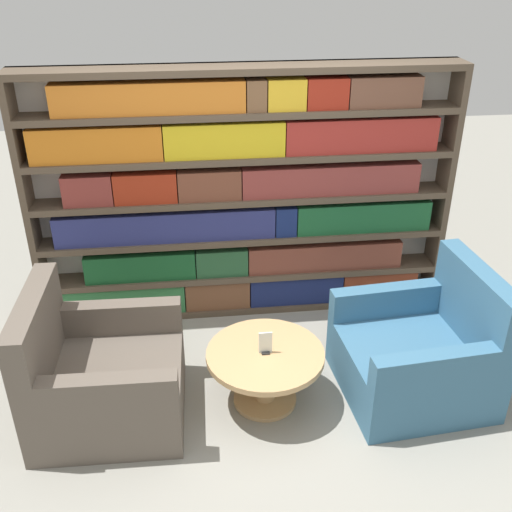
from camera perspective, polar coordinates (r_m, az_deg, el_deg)
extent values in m
plane|color=gray|center=(4.10, 0.86, -15.19)|extent=(14.00, 14.00, 0.00)
cube|color=silver|center=(4.82, -1.37, 6.17)|extent=(3.29, 0.05, 2.01)
cube|color=brown|center=(4.85, -20.74, 4.38)|extent=(0.05, 0.30, 2.01)
cube|color=brown|center=(5.11, 17.30, 6.16)|extent=(0.05, 0.30, 2.01)
cube|color=brown|center=(5.17, -1.12, -4.49)|extent=(3.19, 0.30, 0.05)
cube|color=brown|center=(5.00, -1.15, -1.50)|extent=(3.19, 0.30, 0.05)
cube|color=brown|center=(4.85, -1.19, 1.94)|extent=(3.19, 0.30, 0.05)
cube|color=brown|center=(4.71, -1.23, 5.60)|extent=(3.19, 0.30, 0.05)
cube|color=brown|center=(4.59, -1.27, 9.47)|extent=(3.19, 0.30, 0.05)
cube|color=brown|center=(4.49, -1.32, 13.52)|extent=(3.19, 0.30, 0.05)
cube|color=brown|center=(4.42, -1.36, 17.41)|extent=(3.19, 0.30, 0.05)
cube|color=#31733F|center=(5.09, -12.64, -3.86)|extent=(1.03, 0.20, 0.24)
cube|color=brown|center=(5.05, -3.70, -3.40)|extent=(0.53, 0.20, 0.24)
cube|color=navy|center=(5.12, 3.77, -2.94)|extent=(0.78, 0.20, 0.24)
cube|color=brown|center=(5.29, 11.46, -2.42)|extent=(0.64, 0.20, 0.24)
cube|color=#195429|center=(4.92, -10.93, -0.77)|extent=(0.88, 0.20, 0.23)
cube|color=#285733|center=(4.90, -3.30, -0.35)|extent=(0.42, 0.20, 0.23)
cube|color=brown|center=(5.01, 6.47, 0.20)|extent=(1.27, 0.20, 0.23)
cube|color=navy|center=(4.75, -8.57, 2.99)|extent=(1.70, 0.20, 0.24)
cube|color=navy|center=(4.80, 2.75, 3.58)|extent=(0.16, 0.20, 0.24)
cube|color=#1C592F|center=(4.94, 10.05, 3.88)|extent=(1.09, 0.20, 0.24)
cube|color=maroon|center=(4.68, -15.69, 6.24)|extent=(0.37, 0.20, 0.23)
cube|color=#9D2B16|center=(4.63, -10.46, 6.60)|extent=(0.47, 0.20, 0.23)
cube|color=brown|center=(4.62, -4.47, 6.95)|extent=(0.48, 0.20, 0.23)
cube|color=brown|center=(4.74, 7.05, 7.39)|extent=(1.39, 0.20, 0.23)
cube|color=orange|center=(4.55, -14.95, 10.38)|extent=(0.95, 0.20, 0.26)
cube|color=gold|center=(4.51, -3.05, 11.13)|extent=(0.89, 0.20, 0.26)
cube|color=#A22C25|center=(4.68, 9.89, 11.41)|extent=(1.16, 0.20, 0.26)
cube|color=orange|center=(4.42, -10.16, 14.69)|extent=(1.36, 0.20, 0.22)
cube|color=brown|center=(4.44, -0.04, 15.18)|extent=(0.14, 0.20, 0.22)
cube|color=gold|center=(4.47, 2.83, 15.23)|extent=(0.28, 0.20, 0.22)
cube|color=maroon|center=(4.53, 6.67, 15.25)|extent=(0.30, 0.20, 0.22)
cube|color=brown|center=(4.65, 12.01, 15.16)|extent=(0.54, 0.20, 0.22)
cube|color=brown|center=(4.13, -13.65, -12.28)|extent=(0.96, 0.93, 0.38)
cube|color=brown|center=(3.94, -20.18, -7.18)|extent=(0.16, 0.91, 0.53)
cube|color=brown|center=(3.63, -13.84, -12.61)|extent=(0.80, 0.14, 0.23)
cube|color=brown|center=(4.24, -12.54, -5.70)|extent=(0.80, 0.14, 0.23)
cube|color=#386684|center=(4.33, 14.58, -10.18)|extent=(1.01, 0.98, 0.38)
cube|color=#386684|center=(4.25, 20.19, -4.39)|extent=(0.22, 0.91, 0.53)
cube|color=#386684|center=(4.42, 12.14, -4.18)|extent=(0.80, 0.19, 0.23)
cube|color=#386684|center=(3.85, 16.60, -10.27)|extent=(0.80, 0.19, 0.23)
cylinder|color=tan|center=(4.11, 0.87, -11.65)|extent=(0.14, 0.14, 0.37)
cylinder|color=tan|center=(4.22, 0.85, -13.42)|extent=(0.43, 0.43, 0.03)
cylinder|color=tan|center=(3.98, 0.89, -9.38)|extent=(0.78, 0.78, 0.04)
cube|color=black|center=(3.96, 0.89, -9.10)|extent=(0.05, 0.06, 0.01)
cube|color=silver|center=(3.92, 0.90, -8.24)|extent=(0.09, 0.01, 0.16)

